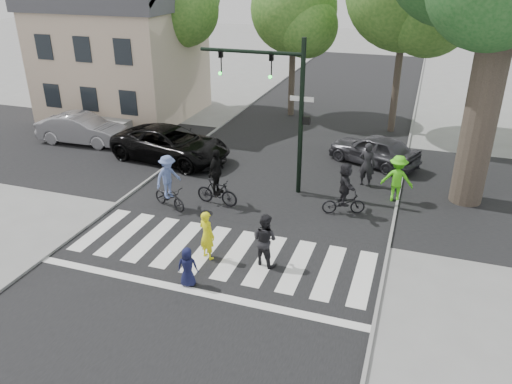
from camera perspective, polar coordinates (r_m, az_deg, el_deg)
ground at (r=15.31m, az=-5.47°, el=-8.67°), size 120.00×120.00×0.00m
road_stem at (r=19.35m, az=0.51°, el=-0.91°), size 10.00×70.00×0.01m
road_cross at (r=21.97m, az=2.98°, el=2.32°), size 70.00×10.00×0.01m
curb_left at (r=21.32m, az=-12.48°, el=1.13°), size 0.10×70.00×0.10m
curb_right at (r=18.55m, az=15.50°, el=-2.95°), size 0.10×70.00×0.10m
crosswalk at (r=15.81m, az=-4.50°, el=-7.40°), size 10.00×3.85×0.01m
traffic_signal at (r=19.01m, az=2.75°, el=11.08°), size 4.45×0.29×6.00m
bg_tree_0 at (r=33.65m, az=-17.05°, el=20.02°), size 5.46×5.20×8.97m
bg_tree_2 at (r=29.19m, az=4.73°, el=19.62°), size 5.04×4.80×8.40m
house at (r=30.99m, az=-15.15°, el=15.50°), size 8.40×8.10×8.82m
pedestrian_woman at (r=15.41m, az=-5.63°, el=-4.92°), size 0.69×0.59×1.61m
pedestrian_child at (r=14.34m, az=-7.83°, el=-8.48°), size 0.66×0.51×1.20m
pedestrian_adult at (r=15.02m, az=1.01°, el=-5.46°), size 0.98×0.86×1.69m
cyclist_left at (r=18.68m, az=-9.95°, el=0.73°), size 1.73×1.22×2.08m
cyclist_mid at (r=18.71m, az=-4.52°, el=1.09°), size 1.72×1.06×2.21m
cyclist_right at (r=18.26m, az=10.09°, el=0.08°), size 1.66×1.53×1.98m
car_suv at (r=23.35m, az=-9.69°, el=5.41°), size 5.91×3.38×1.55m
car_silver at (r=26.80m, az=-19.27°, el=6.83°), size 4.59×1.81×1.49m
car_grey at (r=23.18m, az=13.31°, el=4.75°), size 4.45×3.14×1.41m
bystander_hivis at (r=19.68m, az=15.84°, el=1.48°), size 1.21×0.71×1.85m
bystander_dark at (r=20.76m, az=12.57°, el=3.08°), size 0.74×0.56×1.85m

